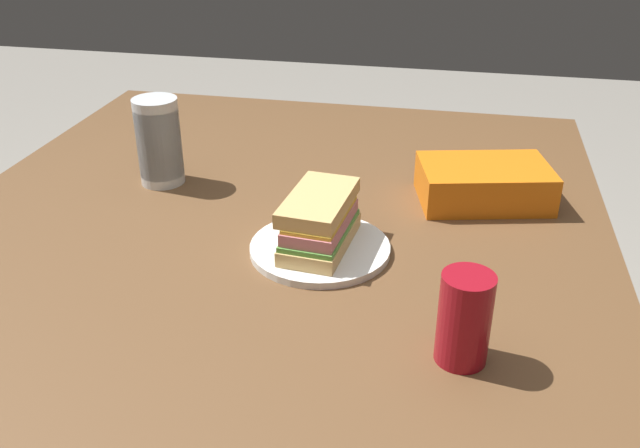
{
  "coord_description": "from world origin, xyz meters",
  "views": [
    {
      "loc": [
        -0.85,
        -0.3,
        1.32
      ],
      "look_at": [
        0.08,
        -0.11,
        0.81
      ],
      "focal_mm": 38.72,
      "sensor_mm": 36.0,
      "label": 1
    }
  ],
  "objects_px": {
    "dining_table": "(243,314)",
    "plastic_cup_stack": "(159,141)",
    "chip_bag": "(484,183)",
    "sandwich": "(320,221)",
    "soda_can_red": "(464,319)",
    "paper_plate": "(320,248)"
  },
  "relations": [
    {
      "from": "dining_table",
      "to": "soda_can_red",
      "type": "bearing_deg",
      "value": -112.97
    },
    {
      "from": "sandwich",
      "to": "plastic_cup_stack",
      "type": "distance_m",
      "value": 0.41
    },
    {
      "from": "paper_plate",
      "to": "soda_can_red",
      "type": "relative_size",
      "value": 1.84
    },
    {
      "from": "sandwich",
      "to": "soda_can_red",
      "type": "bearing_deg",
      "value": -135.05
    },
    {
      "from": "paper_plate",
      "to": "plastic_cup_stack",
      "type": "bearing_deg",
      "value": 60.24
    },
    {
      "from": "sandwich",
      "to": "chip_bag",
      "type": "height_order",
      "value": "sandwich"
    },
    {
      "from": "dining_table",
      "to": "plastic_cup_stack",
      "type": "xyz_separation_m",
      "value": [
        0.29,
        0.25,
        0.16
      ]
    },
    {
      "from": "dining_table",
      "to": "chip_bag",
      "type": "relative_size",
      "value": 7.2
    },
    {
      "from": "paper_plate",
      "to": "chip_bag",
      "type": "distance_m",
      "value": 0.35
    },
    {
      "from": "paper_plate",
      "to": "plastic_cup_stack",
      "type": "relative_size",
      "value": 1.34
    },
    {
      "from": "chip_bag",
      "to": "sandwich",
      "type": "bearing_deg",
      "value": 29.57
    },
    {
      "from": "paper_plate",
      "to": "plastic_cup_stack",
      "type": "height_order",
      "value": "plastic_cup_stack"
    },
    {
      "from": "paper_plate",
      "to": "dining_table",
      "type": "bearing_deg",
      "value": 127.78
    },
    {
      "from": "chip_bag",
      "to": "plastic_cup_stack",
      "type": "relative_size",
      "value": 1.38
    },
    {
      "from": "sandwich",
      "to": "soda_can_red",
      "type": "height_order",
      "value": "soda_can_red"
    },
    {
      "from": "dining_table",
      "to": "paper_plate",
      "type": "relative_size",
      "value": 7.38
    },
    {
      "from": "soda_can_red",
      "to": "chip_bag",
      "type": "xyz_separation_m",
      "value": [
        0.47,
        -0.03,
        -0.03
      ]
    },
    {
      "from": "sandwich",
      "to": "plastic_cup_stack",
      "type": "relative_size",
      "value": 1.14
    },
    {
      "from": "sandwich",
      "to": "chip_bag",
      "type": "bearing_deg",
      "value": -46.9
    },
    {
      "from": "sandwich",
      "to": "chip_bag",
      "type": "relative_size",
      "value": 0.83
    },
    {
      "from": "dining_table",
      "to": "chip_bag",
      "type": "height_order",
      "value": "chip_bag"
    },
    {
      "from": "plastic_cup_stack",
      "to": "chip_bag",
      "type": "bearing_deg",
      "value": -86.18
    }
  ]
}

